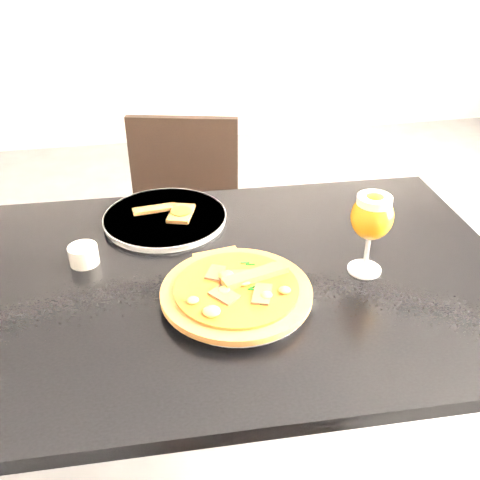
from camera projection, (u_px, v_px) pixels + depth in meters
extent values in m
cube|color=black|center=(234.00, 280.00, 1.14)|extent=(1.23, 0.85, 0.03)
cylinder|color=black|center=(35.00, 333.00, 1.56)|extent=(0.05, 0.05, 0.72)
cylinder|color=black|center=(387.00, 297.00, 1.70)|extent=(0.05, 0.05, 0.72)
cube|color=black|center=(181.00, 256.00, 1.80)|extent=(0.47, 0.47, 0.04)
cylinder|color=black|center=(131.00, 334.00, 1.79)|extent=(0.03, 0.03, 0.40)
cylinder|color=black|center=(224.00, 337.00, 1.78)|extent=(0.03, 0.03, 0.40)
cylinder|color=black|center=(150.00, 279.00, 2.06)|extent=(0.03, 0.03, 0.40)
cylinder|color=black|center=(231.00, 282.00, 2.04)|extent=(0.03, 0.03, 0.40)
cube|color=black|center=(184.00, 172.00, 1.83)|extent=(0.36, 0.12, 0.39)
cylinder|color=silver|center=(238.00, 296.00, 1.06)|extent=(0.32, 0.32, 0.02)
cylinder|color=brown|center=(236.00, 292.00, 1.05)|extent=(0.30, 0.30, 0.01)
cylinder|color=#BE420F|center=(236.00, 288.00, 1.04)|extent=(0.24, 0.24, 0.01)
cube|color=#4C3721|center=(252.00, 284.00, 1.04)|extent=(0.06, 0.03, 0.00)
cube|color=#4C3721|center=(240.00, 270.00, 1.08)|extent=(0.05, 0.07, 0.00)
cube|color=#4C3721|center=(203.00, 276.00, 1.07)|extent=(0.07, 0.06, 0.00)
cube|color=#4C3721|center=(225.00, 293.00, 1.02)|extent=(0.07, 0.06, 0.00)
cube|color=#4C3721|center=(250.00, 301.00, 1.00)|extent=(0.05, 0.07, 0.00)
ellipsoid|color=#F4D34F|center=(245.00, 280.00, 1.05)|extent=(0.03, 0.03, 0.01)
ellipsoid|color=#F4D34F|center=(236.00, 263.00, 1.10)|extent=(0.03, 0.03, 0.01)
ellipsoid|color=#F4D34F|center=(228.00, 281.00, 1.05)|extent=(0.03, 0.03, 0.01)
ellipsoid|color=#F4D34F|center=(199.00, 290.00, 1.02)|extent=(0.03, 0.03, 0.01)
ellipsoid|color=#F4D34F|center=(232.00, 291.00, 1.02)|extent=(0.03, 0.03, 0.01)
ellipsoid|color=#F4D34F|center=(254.00, 306.00, 0.98)|extent=(0.03, 0.03, 0.01)
ellipsoid|color=#F4D34F|center=(247.00, 286.00, 1.03)|extent=(0.03, 0.03, 0.01)
cube|color=#0D4E11|center=(238.00, 281.00, 1.05)|extent=(0.01, 0.02, 0.00)
cube|color=#0D4E11|center=(227.00, 273.00, 1.08)|extent=(0.01, 0.02, 0.00)
cube|color=#0D4E11|center=(204.00, 273.00, 1.08)|extent=(0.02, 0.02, 0.00)
cube|color=#0D4E11|center=(220.00, 286.00, 1.04)|extent=(0.02, 0.01, 0.00)
cube|color=#0D4E11|center=(207.00, 296.00, 1.01)|extent=(0.02, 0.01, 0.00)
cube|color=#0D4E11|center=(233.00, 291.00, 1.03)|extent=(0.01, 0.02, 0.00)
cube|color=#0D4E11|center=(239.00, 301.00, 1.00)|extent=(0.01, 0.02, 0.00)
cube|color=#0D4E11|center=(263.00, 306.00, 0.99)|extent=(0.01, 0.02, 0.00)
cube|color=#0D4E11|center=(252.00, 289.00, 1.03)|extent=(0.02, 0.01, 0.00)
cube|color=#0D4E11|center=(268.00, 281.00, 1.05)|extent=(0.02, 0.00, 0.00)
cube|color=#0D4E11|center=(242.00, 283.00, 1.05)|extent=(0.02, 0.01, 0.00)
cube|color=brown|center=(256.00, 276.00, 1.06)|extent=(0.14, 0.07, 0.01)
cylinder|color=silver|center=(165.00, 218.00, 1.33)|extent=(0.39, 0.39, 0.02)
cube|color=brown|center=(155.00, 209.00, 1.34)|extent=(0.11, 0.04, 0.01)
cube|color=brown|center=(181.00, 213.00, 1.32)|extent=(0.08, 0.10, 0.01)
cylinder|color=#BE420F|center=(181.00, 211.00, 1.32)|extent=(0.05, 0.05, 0.00)
cube|color=brown|center=(215.00, 254.00, 1.19)|extent=(0.10, 0.04, 0.01)
cylinder|color=silver|center=(84.00, 255.00, 1.16)|extent=(0.06, 0.06, 0.04)
cylinder|color=gold|center=(83.00, 249.00, 1.15)|extent=(0.06, 0.06, 0.01)
cylinder|color=silver|center=(364.00, 269.00, 1.15)|extent=(0.07, 0.07, 0.01)
cylinder|color=silver|center=(367.00, 253.00, 1.12)|extent=(0.01, 0.01, 0.08)
ellipsoid|color=#A4670F|center=(372.00, 217.00, 1.08)|extent=(0.09, 0.09, 0.10)
cylinder|color=silver|center=(375.00, 200.00, 1.06)|extent=(0.07, 0.07, 0.02)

